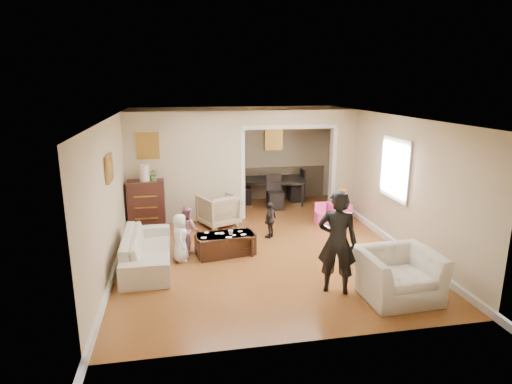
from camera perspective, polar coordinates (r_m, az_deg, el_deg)
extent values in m
plane|color=#A25929|center=(8.88, 0.24, -6.89)|extent=(7.00, 7.00, 0.00)
cube|color=#C3B38E|center=(10.12, -9.36, 3.23)|extent=(2.75, 0.18, 2.60)
cube|color=#C3B38E|center=(10.88, 11.38, 3.91)|extent=(0.55, 0.18, 2.60)
cube|color=#C3B38E|center=(10.31, 4.46, 9.89)|extent=(2.22, 0.18, 0.35)
cube|color=white|center=(8.99, 18.13, 2.94)|extent=(0.03, 0.95, 1.10)
cube|color=brown|center=(9.95, -14.25, 6.01)|extent=(0.45, 0.03, 0.55)
cube|color=brown|center=(7.75, -18.99, 3.03)|extent=(0.03, 0.55, 0.40)
cube|color=brown|center=(11.97, 2.38, 7.05)|extent=(0.45, 0.03, 0.55)
imported|color=silver|center=(8.02, -14.35, -7.41)|extent=(0.85, 2.10, 0.61)
imported|color=tan|center=(9.94, -5.05, -2.41)|extent=(1.04, 1.05, 0.73)
imported|color=silver|center=(7.00, 18.44, -10.43)|extent=(1.18, 1.05, 0.74)
cube|color=#351410|center=(9.96, -14.39, -1.64)|extent=(0.80, 0.45, 1.10)
cylinder|color=#F8E3CA|center=(9.79, -14.65, 2.48)|extent=(0.22, 0.22, 0.36)
imported|color=#4F7C37|center=(9.78, -13.47, 2.33)|extent=(0.26, 0.22, 0.29)
cube|color=#361E11|center=(8.31, -4.12, -6.95)|extent=(1.17, 0.75, 0.41)
imported|color=white|center=(8.19, -3.41, -5.40)|extent=(0.12, 0.12, 0.09)
cube|color=#FF43A0|center=(10.37, 10.97, -2.67)|extent=(0.51, 0.51, 0.46)
cube|color=yellow|center=(10.40, 11.48, -0.48)|extent=(0.21, 0.09, 0.30)
cylinder|color=#24B5B8|center=(10.21, 10.62, -1.34)|extent=(0.08, 0.08, 0.08)
cube|color=red|center=(10.36, 10.18, -1.18)|extent=(0.10, 0.09, 0.05)
imported|color=silver|center=(10.21, 11.54, -1.46)|extent=(0.25, 0.25, 0.06)
imported|color=black|center=(11.79, 1.87, 0.23)|extent=(2.15, 1.52, 0.68)
imported|color=black|center=(6.77, 10.78, -6.58)|extent=(0.71, 0.61, 1.66)
imported|color=white|center=(8.04, -10.09, -6.01)|extent=(0.30, 0.45, 0.90)
imported|color=#C87D87|center=(8.47, -9.11, -4.87)|extent=(0.53, 0.56, 0.91)
imported|color=black|center=(9.11, 1.91, -3.74)|extent=(0.44, 0.48, 0.78)
cube|color=white|center=(8.37, -2.10, -5.27)|extent=(0.10, 0.09, 0.00)
cube|color=white|center=(8.29, -5.22, -5.51)|extent=(0.10, 0.11, 0.00)
cube|color=white|center=(8.08, -6.98, -6.09)|extent=(0.12, 0.10, 0.00)
cube|color=white|center=(8.35, -6.62, -5.39)|extent=(0.10, 0.11, 0.00)
cube|color=white|center=(8.18, -2.94, -5.75)|extent=(0.07, 0.09, 0.00)
cube|color=white|center=(8.20, -1.68, -5.68)|extent=(0.12, 0.11, 0.00)
cube|color=white|center=(8.06, -3.65, -6.06)|extent=(0.13, 0.11, 0.00)
cube|color=white|center=(8.29, -4.60, -5.51)|extent=(0.09, 0.11, 0.00)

